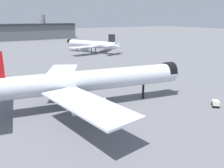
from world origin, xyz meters
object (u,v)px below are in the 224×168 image
object	(u,v)px
baggage_tug_wing	(216,103)
traffic_cone_wingtip	(155,80)
airliner_far_taxiway	(91,44)
airliner_near_gate	(85,81)

from	to	relation	value
baggage_tug_wing	traffic_cone_wingtip	xyz separation A→B (m)	(3.13, 29.19, -0.67)
baggage_tug_wing	traffic_cone_wingtip	distance (m)	29.36
airliner_far_taxiway	baggage_tug_wing	distance (m)	110.55
baggage_tug_wing	airliner_far_taxiway	bearing A→B (deg)	-141.70
airliner_far_taxiway	traffic_cone_wingtip	xyz separation A→B (m)	(-11.29, -80.31, -5.52)
baggage_tug_wing	airliner_near_gate	bearing A→B (deg)	-74.66
airliner_near_gate	traffic_cone_wingtip	distance (m)	36.45
baggage_tug_wing	traffic_cone_wingtip	bearing A→B (deg)	-140.32
airliner_far_taxiway	traffic_cone_wingtip	distance (m)	81.29
airliner_far_taxiway	baggage_tug_wing	world-z (taller)	airliner_far_taxiway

